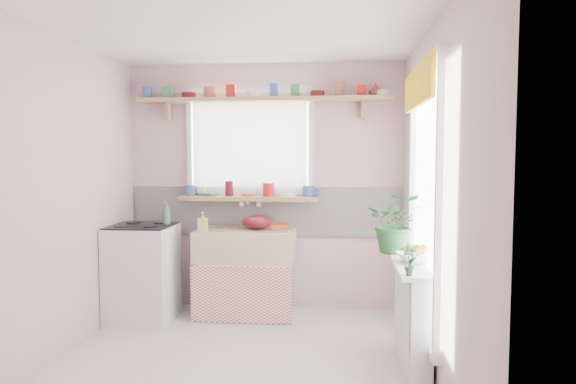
# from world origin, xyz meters

# --- Properties ---
(room) EXTENTS (3.20, 3.20, 3.20)m
(room) POSITION_xyz_m (0.66, 0.86, 1.37)
(room) COLOR silver
(room) RESTS_ON ground
(sink_unit) EXTENTS (0.95, 0.65, 1.11)m
(sink_unit) POSITION_xyz_m (-0.15, 1.29, 0.43)
(sink_unit) COLOR white
(sink_unit) RESTS_ON ground
(cooker) EXTENTS (0.58, 0.58, 0.93)m
(cooker) POSITION_xyz_m (-1.10, 1.05, 0.46)
(cooker) COLOR white
(cooker) RESTS_ON ground
(radiator_ledge) EXTENTS (0.22, 0.95, 0.78)m
(radiator_ledge) POSITION_xyz_m (1.30, 0.20, 0.40)
(radiator_ledge) COLOR white
(radiator_ledge) RESTS_ON ground
(windowsill) EXTENTS (1.40, 0.22, 0.04)m
(windowsill) POSITION_xyz_m (-0.15, 1.48, 1.14)
(windowsill) COLOR tan
(windowsill) RESTS_ON room
(pine_shelf) EXTENTS (2.52, 0.24, 0.04)m
(pine_shelf) POSITION_xyz_m (0.00, 1.47, 2.12)
(pine_shelf) COLOR tan
(pine_shelf) RESTS_ON room
(shelf_crockery) EXTENTS (2.47, 0.11, 0.12)m
(shelf_crockery) POSITION_xyz_m (-0.04, 1.47, 2.19)
(shelf_crockery) COLOR #3359A5
(shelf_crockery) RESTS_ON pine_shelf
(sill_crockery) EXTENTS (1.35, 0.11, 0.12)m
(sill_crockery) POSITION_xyz_m (-0.17, 1.48, 1.22)
(sill_crockery) COLOR #3359A5
(sill_crockery) RESTS_ON windowsill
(dish_tray) EXTENTS (0.39, 0.32, 0.04)m
(dish_tray) POSITION_xyz_m (0.07, 1.50, 0.87)
(dish_tray) COLOR #ED5C15
(dish_tray) RESTS_ON sink_unit
(colander) EXTENTS (0.35, 0.35, 0.14)m
(colander) POSITION_xyz_m (-0.04, 1.34, 0.92)
(colander) COLOR maroon
(colander) RESTS_ON sink_unit
(jade_plant) EXTENTS (0.49, 0.44, 0.49)m
(jade_plant) POSITION_xyz_m (1.21, 0.60, 1.02)
(jade_plant) COLOR #26602B
(jade_plant) RESTS_ON radiator_ledge
(fruit_bowl) EXTENTS (0.37, 0.37, 0.07)m
(fruit_bowl) POSITION_xyz_m (1.33, 0.23, 0.81)
(fruit_bowl) COLOR white
(fruit_bowl) RESTS_ON radiator_ledge
(herb_pot) EXTENTS (0.12, 0.09, 0.21)m
(herb_pot) POSITION_xyz_m (1.21, -0.20, 0.88)
(herb_pot) COLOR #265F28
(herb_pot) RESTS_ON radiator_ledge
(soap_bottle_sink) EXTENTS (0.09, 0.09, 0.19)m
(soap_bottle_sink) POSITION_xyz_m (-0.53, 1.10, 0.94)
(soap_bottle_sink) COLOR #E3CD65
(soap_bottle_sink) RESTS_ON sink_unit
(sill_cup) EXTENTS (0.14, 0.14, 0.09)m
(sill_cup) POSITION_xyz_m (-0.65, 1.54, 1.21)
(sill_cup) COLOR silver
(sill_cup) RESTS_ON windowsill
(sill_bowl) EXTENTS (0.22, 0.22, 0.06)m
(sill_bowl) POSITION_xyz_m (0.47, 1.54, 1.19)
(sill_bowl) COLOR #3248A3
(sill_bowl) RESTS_ON windowsill
(shelf_vase) EXTENTS (0.17, 0.17, 0.14)m
(shelf_vase) POSITION_xyz_m (1.11, 1.53, 2.21)
(shelf_vase) COLOR #A04F31
(shelf_vase) RESTS_ON pine_shelf
(cooker_bottle) EXTENTS (0.10, 0.10, 0.22)m
(cooker_bottle) POSITION_xyz_m (-0.88, 1.11, 1.02)
(cooker_bottle) COLOR #3D7A4F
(cooker_bottle) RESTS_ON cooker
(fruit) EXTENTS (0.20, 0.14, 0.10)m
(fruit) POSITION_xyz_m (1.34, 0.23, 0.87)
(fruit) COLOR orange
(fruit) RESTS_ON fruit_bowl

